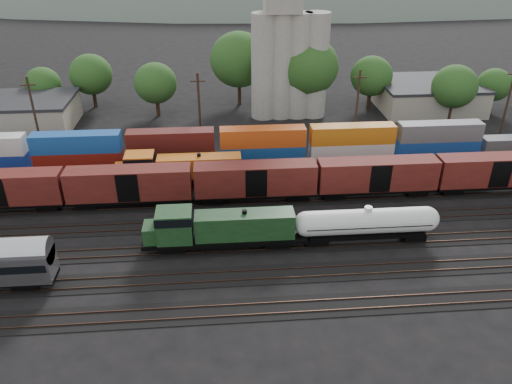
{
  "coord_description": "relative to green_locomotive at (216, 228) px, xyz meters",
  "views": [
    {
      "loc": [
        -9.25,
        -49.74,
        31.3
      ],
      "look_at": [
        -5.1,
        2.0,
        3.0
      ],
      "focal_mm": 35.0,
      "sensor_mm": 36.0,
      "label": 1
    }
  ],
  "objects": [
    {
      "name": "industrial_sheds",
      "position": [
        16.57,
        40.25,
        -0.08
      ],
      "size": [
        119.38,
        17.26,
        5.1
      ],
      "color": "#9E937F",
      "rests_on": "ground"
    },
    {
      "name": "green_locomotive",
      "position": [
        0.0,
        0.0,
        0.0
      ],
      "size": [
        17.53,
        3.09,
        4.64
      ],
      "color": "black",
      "rests_on": "ground"
    },
    {
      "name": "boxcar_string",
      "position": [
        -2.7,
        10.0,
        0.48
      ],
      "size": [
        122.8,
        2.9,
        4.2
      ],
      "color": "black",
      "rests_on": "ground"
    },
    {
      "name": "distant_hills",
      "position": [
        33.86,
        265.0,
        -23.2
      ],
      "size": [
        860.0,
        286.0,
        130.0
      ],
      "color": "#59665B",
      "rests_on": "ground"
    },
    {
      "name": "tree_band",
      "position": [
        9.48,
        43.48,
        4.66
      ],
      "size": [
        165.31,
        21.36,
        13.7
      ],
      "color": "black",
      "rests_on": "ground"
    },
    {
      "name": "tank_car_a",
      "position": [
        16.33,
        0.0,
        -0.14
      ],
      "size": [
        15.99,
        2.86,
        4.19
      ],
      "color": "silver",
      "rests_on": "ground"
    },
    {
      "name": "orange_locomotive",
      "position": [
        -5.11,
        15.0,
        -0.04
      ],
      "size": [
        18.28,
        3.05,
        4.57
      ],
      "color": "black",
      "rests_on": "ground"
    },
    {
      "name": "grain_silo",
      "position": [
        13.23,
        41.0,
        8.62
      ],
      "size": [
        13.4,
        5.0,
        29.0
      ],
      "color": "#9C998F",
      "rests_on": "ground"
    },
    {
      "name": "ground",
      "position": [
        9.94,
        5.0,
        -2.64
      ],
      "size": [
        600.0,
        600.0,
        0.0
      ],
      "primitive_type": "plane",
      "color": "black"
    },
    {
      "name": "tracks",
      "position": [
        9.94,
        5.0,
        -2.59
      ],
      "size": [
        180.0,
        33.2,
        0.2
      ],
      "color": "black",
      "rests_on": "ground"
    },
    {
      "name": "container_wall",
      "position": [
        -5.89,
        20.0,
        0.15
      ],
      "size": [
        165.91,
        2.6,
        5.8
      ],
      "color": "black",
      "rests_on": "ground"
    },
    {
      "name": "utility_poles",
      "position": [
        9.94,
        27.0,
        3.57
      ],
      "size": [
        122.2,
        0.36,
        12.0
      ],
      "color": "black",
      "rests_on": "ground"
    }
  ]
}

